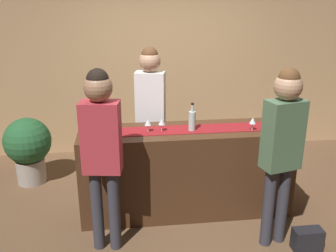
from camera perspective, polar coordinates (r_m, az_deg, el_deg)
ground_plane at (r=4.44m, az=2.60°, el=-12.39°), size 10.00×10.00×0.00m
back_wall at (r=5.72m, az=-0.35°, el=10.49°), size 6.00×0.12×2.90m
bar_counter at (r=4.20m, az=2.70°, el=-6.77°), size 2.28×0.60×0.97m
counter_runner_cloth at (r=4.01m, az=2.81°, el=-0.52°), size 2.17×0.28×0.01m
wine_bottle_green at (r=3.88m, az=-11.81°, el=0.13°), size 0.07×0.07×0.30m
wine_bottle_clear at (r=3.95m, az=3.65°, el=0.85°), size 0.07×0.07×0.30m
wine_bottle_amber at (r=4.22m, az=15.83°, el=1.36°), size 0.07×0.07×0.30m
wine_glass_near_customer at (r=4.05m, az=12.66°, el=0.73°), size 0.07×0.07×0.14m
wine_glass_mid_counter at (r=3.92m, az=-0.96°, el=0.60°), size 0.07×0.07×0.14m
wine_glass_far_end at (r=3.90m, az=-3.05°, el=0.52°), size 0.07×0.07×0.14m
bartender at (r=4.48m, az=-2.66°, el=3.43°), size 0.38×0.27×1.77m
customer_sipping at (r=3.56m, az=16.87°, el=-2.07°), size 0.38×0.28×1.74m
customer_browsing at (r=3.38m, az=-9.99°, el=-2.49°), size 0.37×0.25×1.75m
potted_plant_tall at (r=5.13m, az=-20.35°, el=-2.85°), size 0.59×0.59×0.87m
handbag at (r=4.00m, az=20.26°, el=-15.74°), size 0.28×0.14×0.22m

